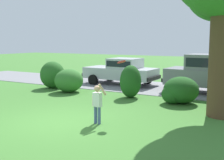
{
  "coord_description": "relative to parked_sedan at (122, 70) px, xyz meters",
  "views": [
    {
      "loc": [
        5.89,
        -6.94,
        2.57
      ],
      "look_at": [
        0.61,
        2.4,
        1.1
      ],
      "focal_mm": 46.07,
      "sensor_mm": 36.0,
      "label": 1
    }
  ],
  "objects": [
    {
      "name": "shrub_near_tree",
      "position": [
        -2.72,
        -2.96,
        -0.12
      ],
      "size": [
        1.32,
        1.37,
        1.46
      ],
      "color": "#286023",
      "rests_on": "ground"
    },
    {
      "name": "ground_plane",
      "position": [
        1.87,
        -7.95,
        -0.85
      ],
      "size": [
        80.0,
        80.0,
        0.0
      ],
      "primitive_type": "plane",
      "color": "#3D752D"
    },
    {
      "name": "child_thrower",
      "position": [
        3.08,
        -7.54,
        -0.13
      ],
      "size": [
        0.46,
        0.25,
        1.29
      ],
      "color": "#4C608C",
      "rests_on": "ground"
    },
    {
      "name": "shrub_centre",
      "position": [
        2.14,
        -3.25,
        -0.11
      ],
      "size": [
        0.95,
        1.1,
        1.48
      ],
      "color": "#1E511C",
      "rests_on": "ground"
    },
    {
      "name": "parked_sedan",
      "position": [
        0.0,
        0.0,
        0.0
      ],
      "size": [
        4.46,
        2.21,
        1.56
      ],
      "color": "silver",
      "rests_on": "ground"
    },
    {
      "name": "parked_suv",
      "position": [
        5.27,
        -0.5,
        0.23
      ],
      "size": [
        4.79,
        2.28,
        1.92
      ],
      "color": "gray",
      "rests_on": "ground"
    },
    {
      "name": "driveway_strip",
      "position": [
        1.87,
        -0.21,
        -0.84
      ],
      "size": [
        28.0,
        4.4,
        0.02
      ],
      "primitive_type": "cube",
      "color": "slate",
      "rests_on": "ground"
    },
    {
      "name": "shrub_centre_left",
      "position": [
        -1.17,
        -3.51,
        -0.26
      ],
      "size": [
        1.43,
        1.44,
        1.17
      ],
      "color": "#33702B",
      "rests_on": "ground"
    },
    {
      "name": "frisbee",
      "position": [
        3.45,
        -6.65,
        1.04
      ],
      "size": [
        0.28,
        0.28,
        0.15
      ],
      "color": "red"
    },
    {
      "name": "shrub_centre_right",
      "position": [
        4.43,
        -3.37,
        -0.33
      ],
      "size": [
        1.45,
        1.47,
        1.11
      ],
      "color": "#1E511C",
      "rests_on": "ground"
    }
  ]
}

